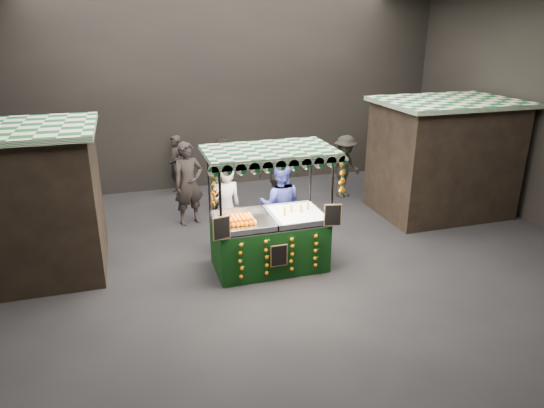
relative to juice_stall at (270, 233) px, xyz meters
name	(u,v)px	position (x,y,z in m)	size (l,w,h in m)	color
ground	(277,264)	(0.15, 0.08, -0.68)	(12.00, 12.00, 0.00)	black
market_hall	(278,75)	(0.15, 0.08, 2.70)	(12.10, 10.10, 5.05)	black
neighbour_stall_left	(11,204)	(-4.25, 1.08, 0.63)	(3.00, 2.20, 2.60)	black
neighbour_stall_right	(442,157)	(4.55, 1.58, 0.63)	(3.00, 2.20, 2.60)	black
juice_stall	(270,233)	(0.00, 0.00, 0.00)	(2.27, 1.33, 2.20)	black
vendor_grey	(225,209)	(-0.62, 0.90, 0.19)	(0.70, 0.53, 1.74)	slate
vendor_blue	(280,205)	(0.46, 0.87, 0.17)	(0.99, 0.89, 1.69)	navy
shopper_0	(189,184)	(-1.09, 2.53, 0.23)	(0.76, 0.60, 1.83)	#292221
shopper_1	(226,176)	(-0.18, 2.98, 0.20)	(1.06, 0.97, 1.75)	black
shopper_2	(279,175)	(1.09, 2.92, 0.11)	(0.99, 0.57, 1.58)	#2B2723
shopper_3	(345,166)	(2.90, 3.17, 0.11)	(1.17, 0.96, 1.58)	#272420
shopper_4	(23,197)	(-4.35, 2.56, 0.25)	(1.08, 0.93, 1.86)	#282220
shopper_5	(402,165)	(4.22, 2.68, 0.16)	(0.68, 1.62, 1.69)	#2A2422
shopper_6	(176,165)	(-1.12, 4.68, 0.08)	(0.49, 0.63, 1.51)	#292321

